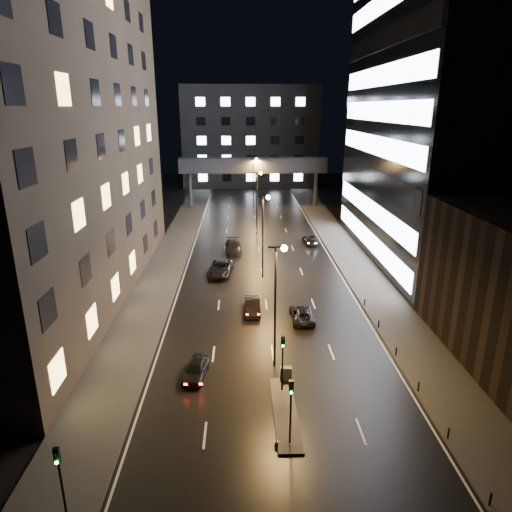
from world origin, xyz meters
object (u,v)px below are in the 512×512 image
object	(u,v)px
car_away_a	(196,369)
car_toward_a	(302,314)
utility_cabinet	(286,374)
car_away_b	(252,305)
car_away_d	(233,247)
car_away_c	(221,269)
car_toward_b	(310,240)

from	to	relation	value
car_away_a	car_toward_a	bearing A→B (deg)	53.14
car_toward_a	utility_cabinet	distance (m)	10.75
utility_cabinet	car_away_a	bearing A→B (deg)	175.82
car_away_b	car_away_d	size ratio (longest dim) A/B	0.81
car_away_b	car_away_c	xyz separation A→B (m)	(-3.64, 10.93, 0.09)
car_away_a	car_away_b	xyz separation A→B (m)	(4.65, 11.53, 0.04)
utility_cabinet	car_away_d	bearing A→B (deg)	101.42
car_away_b	utility_cabinet	distance (m)	12.68
car_away_d	car_away_b	bearing A→B (deg)	-87.31
utility_cabinet	car_toward_a	bearing A→B (deg)	79.97
car_away_c	utility_cabinet	bearing A→B (deg)	-68.92
car_toward_b	car_away_d	bearing A→B (deg)	14.14
car_away_d	car_toward_b	xyz separation A→B (m)	(11.60, 3.81, -0.13)
car_away_a	car_away_c	bearing A→B (deg)	95.32
car_away_c	car_toward_b	xyz separation A→B (m)	(13.04, 13.07, -0.15)
car_away_c	utility_cabinet	world-z (taller)	car_away_c
car_away_b	car_toward_a	world-z (taller)	car_away_b
car_away_c	car_toward_b	size ratio (longest dim) A/B	1.29
car_away_a	car_toward_a	size ratio (longest dim) A/B	0.87
car_away_c	car_toward_a	distance (m)	15.46
car_away_c	car_away_d	distance (m)	9.37
car_away_d	utility_cabinet	world-z (taller)	car_away_d
utility_cabinet	car_away_c	bearing A→B (deg)	107.75
car_away_b	car_toward_b	xyz separation A→B (m)	(9.40, 24.00, -0.07)
utility_cabinet	car_away_b	bearing A→B (deg)	103.74
car_toward_b	car_away_c	bearing A→B (deg)	41.03
car_away_a	utility_cabinet	world-z (taller)	car_away_a
car_toward_b	utility_cabinet	xyz separation A→B (m)	(-7.20, -36.49, 0.06)
car_away_d	car_toward_a	bearing A→B (deg)	-76.15
car_toward_a	car_away_d	bearing A→B (deg)	-73.47
car_away_a	car_toward_b	bearing A→B (deg)	76.32
car_away_b	car_toward_a	size ratio (longest dim) A/B	0.95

